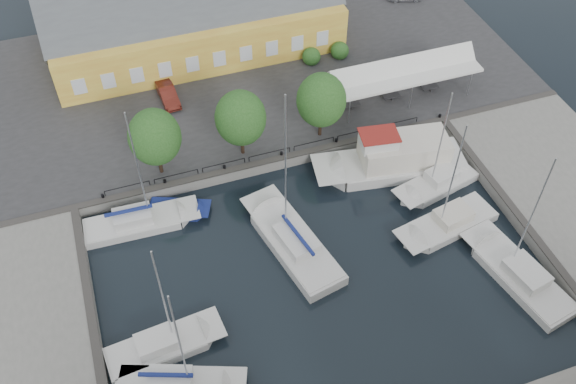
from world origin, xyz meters
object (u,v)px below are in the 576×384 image
object	(u,v)px
warehouse	(188,19)
car_red	(168,95)
trawler	(395,160)
west_boat_a	(139,223)
east_boat_c	(519,277)
center_sailboat	(293,244)
tent_canopy	(404,73)
east_boat_b	(448,225)
launch_nw	(179,210)
east_boat_a	(437,185)
west_boat_c	(163,347)

from	to	relation	value
warehouse	car_red	xyz separation A→B (m)	(-3.93, -7.40, -2.75)
trawler	west_boat_a	size ratio (longest dim) A/B	1.12
east_boat_c	west_boat_a	world-z (taller)	east_boat_c
center_sailboat	car_red	bearing A→B (deg)	106.01
tent_canopy	east_boat_b	xyz separation A→B (m)	(-2.94, -14.79, -3.42)
launch_nw	car_red	bearing A→B (deg)	81.06
center_sailboat	trawler	size ratio (longest dim) A/B	1.09
warehouse	trawler	xyz separation A→B (m)	(12.49, -21.42, -3.41)
tent_canopy	west_boat_a	bearing A→B (deg)	-165.23
car_red	center_sailboat	world-z (taller)	center_sailboat
warehouse	east_boat_c	distance (m)	38.56
car_red	east_boat_b	world-z (taller)	east_boat_b
east_boat_a	west_boat_a	size ratio (longest dim) A/B	0.90
west_boat_c	tent_canopy	bearing A→B (deg)	34.64
east_boat_a	east_boat_b	world-z (taller)	east_boat_b
tent_canopy	warehouse	bearing A→B (deg)	140.14
center_sailboat	trawler	bearing A→B (deg)	25.26
warehouse	east_boat_a	distance (m)	28.98
east_boat_b	west_boat_a	world-z (taller)	west_boat_a
car_red	east_boat_c	xyz separation A→B (m)	(20.14, -27.34, -1.42)
warehouse	east_boat_b	xyz separation A→B (m)	(13.66, -28.64, -4.17)
center_sailboat	east_boat_a	distance (m)	13.50
trawler	east_boat_b	size ratio (longest dim) A/B	1.16
center_sailboat	west_boat_a	xyz separation A→B (m)	(-10.73, 5.93, -0.09)
tent_canopy	east_boat_a	world-z (taller)	east_boat_a
east_boat_b	west_boat_c	size ratio (longest dim) A/B	1.06
east_boat_a	west_boat_a	bearing A→B (deg)	170.90
tent_canopy	car_red	distance (m)	21.62
warehouse	center_sailboat	world-z (taller)	center_sailboat
east_boat_b	warehouse	bearing A→B (deg)	115.49
warehouse	tent_canopy	bearing A→B (deg)	-39.86
warehouse	trawler	world-z (taller)	warehouse
east_boat_c	launch_nw	world-z (taller)	east_boat_c
west_boat_c	trawler	bearing A→B (deg)	25.49
warehouse	center_sailboat	size ratio (longest dim) A/B	1.96
west_boat_a	launch_nw	world-z (taller)	west_boat_a
east_boat_b	west_boat_a	xyz separation A→B (m)	(-22.82, 8.00, 0.01)
warehouse	east_boat_b	world-z (taller)	east_boat_b
center_sailboat	trawler	world-z (taller)	center_sailboat
east_boat_c	launch_nw	xyz separation A→B (m)	(-22.15, 14.56, -0.17)
tent_canopy	east_boat_c	size ratio (longest dim) A/B	1.16
warehouse	launch_nw	bearing A→B (deg)	-106.42
tent_canopy	launch_nw	xyz separation A→B (m)	(-22.54, -6.32, -3.59)
west_boat_a	east_boat_c	bearing A→B (deg)	-29.04
car_red	east_boat_c	bearing A→B (deg)	-57.41
car_red	east_boat_a	size ratio (longest dim) A/B	0.38
west_boat_c	east_boat_b	bearing A→B (deg)	8.07
west_boat_a	car_red	bearing A→B (deg)	68.45
car_red	trawler	xyz separation A→B (m)	(16.43, -14.02, -0.66)
east_boat_a	car_red	bearing A→B (deg)	137.77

